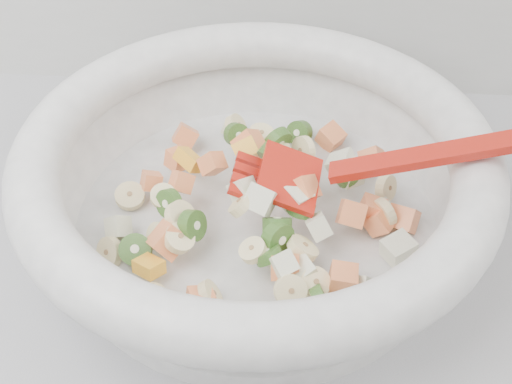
{
  "coord_description": "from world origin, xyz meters",
  "views": [
    {
      "loc": [
        0.16,
        1.03,
        1.36
      ],
      "look_at": [
        0.13,
        1.49,
        0.95
      ],
      "focal_mm": 50.0,
      "sensor_mm": 36.0,
      "label": 1
    }
  ],
  "objects": [
    {
      "name": "mixing_bowl",
      "position": [
        0.13,
        1.49,
        0.96
      ],
      "size": [
        0.46,
        0.41,
        0.15
      ],
      "color": "white",
      "rests_on": "counter"
    }
  ]
}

